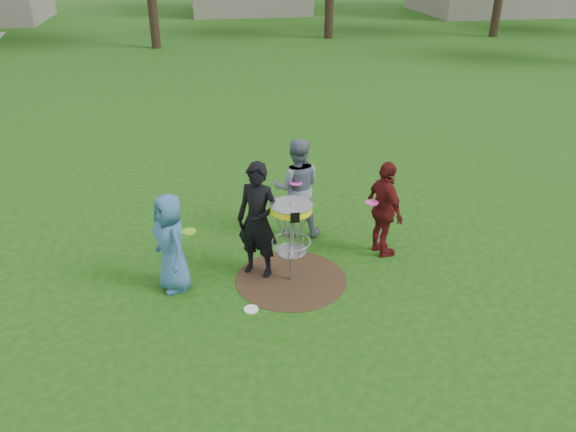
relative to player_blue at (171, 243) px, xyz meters
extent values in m
plane|color=#19470F|center=(1.83, -0.10, -0.79)|extent=(100.00, 100.00, 0.00)
cylinder|color=#47331E|center=(1.83, -0.10, -0.79)|extent=(1.80, 1.80, 0.01)
imported|color=#366697|center=(0.00, 0.00, 0.00)|extent=(0.77, 0.91, 1.59)
imported|color=black|center=(1.35, 0.21, 0.16)|extent=(0.84, 0.76, 1.92)
imported|color=slate|center=(2.21, 1.46, 0.13)|extent=(1.01, 0.86, 1.84)
imported|color=#5C1515|center=(3.53, 0.47, 0.05)|extent=(0.62, 1.06, 1.70)
cylinder|color=white|center=(1.11, -0.80, -0.79)|extent=(0.22, 0.22, 0.02)
cylinder|color=#9EA0A5|center=(1.83, -0.10, -0.10)|extent=(0.05, 0.05, 1.38)
cylinder|color=#FFF00D|center=(1.83, -0.10, 0.49)|extent=(0.64, 0.64, 0.10)
cylinder|color=#9EA0A5|center=(1.83, -0.10, 0.54)|extent=(0.66, 0.66, 0.01)
cube|color=black|center=(1.83, -0.42, 0.49)|extent=(0.14, 0.02, 0.16)
torus|color=#9EA0A5|center=(1.83, -0.10, -0.09)|extent=(0.62, 0.62, 0.02)
torus|color=#9EA0A5|center=(1.83, -0.10, -0.25)|extent=(0.50, 0.50, 0.02)
cylinder|color=#9EA0A5|center=(1.83, -0.10, -0.26)|extent=(0.44, 0.44, 0.01)
cylinder|color=#7DD117|center=(0.28, -0.01, 0.18)|extent=(0.22, 0.22, 0.02)
cylinder|color=orange|center=(1.59, 0.06, 0.38)|extent=(0.22, 0.22, 0.02)
cylinder|color=#FD42D6|center=(2.14, 1.19, 0.33)|extent=(0.22, 0.22, 0.02)
cylinder|color=#FF43B5|center=(3.26, 0.38, 0.25)|extent=(0.22, 0.22, 0.02)
cylinder|color=#38281C|center=(7.83, 22.90, 1.10)|extent=(0.46, 0.46, 3.78)
camera|label=1|loc=(0.53, -7.61, 4.19)|focal=35.00mm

